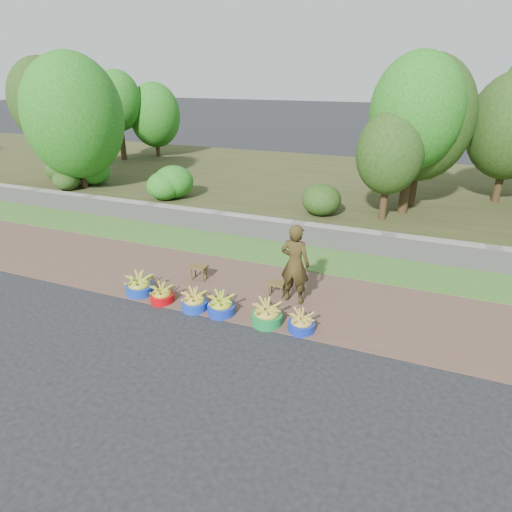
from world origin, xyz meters
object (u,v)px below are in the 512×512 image
at_px(basin_c, 194,301).
at_px(basin_d, 221,306).
at_px(basin_a, 140,286).
at_px(basin_e, 267,314).
at_px(basin_b, 162,295).
at_px(stool_left, 199,269).
at_px(vendor_woman, 295,264).
at_px(stool_right, 277,285).
at_px(basin_f, 302,323).

height_order(basin_c, basin_d, basin_d).
bearing_deg(basin_a, basin_d, -2.40).
bearing_deg(basin_a, basin_e, -1.51).
height_order(basin_b, basin_c, basin_c).
xyz_separation_m(stool_left, vendor_woman, (2.14, -0.14, 0.53)).
height_order(basin_a, basin_c, basin_a).
bearing_deg(basin_b, stool_right, 27.40).
bearing_deg(basin_a, vendor_woman, 16.10).
distance_m(basin_d, basin_e, 0.89).
bearing_deg(basin_b, basin_a, 169.94).
height_order(stool_left, vendor_woman, vendor_woman).
xyz_separation_m(basin_b, stool_right, (1.96, 1.02, 0.10)).
height_order(basin_a, stool_right, basin_a).
relative_size(basin_b, basin_c, 0.94).
relative_size(basin_a, basin_e, 1.01).
bearing_deg(vendor_woman, basin_d, 44.68).
bearing_deg(stool_left, basin_c, -64.94).
height_order(basin_b, basin_f, basin_f).
distance_m(stool_left, stool_right, 1.77).
relative_size(basin_d, stool_left, 1.43).
bearing_deg(stool_right, basin_b, -152.60).
bearing_deg(vendor_woman, basin_a, 20.61).
height_order(basin_e, stool_right, basin_e).
bearing_deg(stool_left, basin_e, -28.69).
bearing_deg(stool_right, vendor_woman, -10.33).
bearing_deg(stool_left, basin_d, -45.39).
bearing_deg(basin_a, stool_left, 51.63).
distance_m(basin_e, stool_right, 1.00).
xyz_separation_m(stool_right, vendor_woman, (0.38, -0.07, 0.54)).
bearing_deg(basin_e, stool_left, 151.31).
bearing_deg(stool_left, basin_f, -22.42).
relative_size(basin_f, stool_right, 1.37).
relative_size(stool_right, vendor_woman, 0.22).
distance_m(basin_e, stool_left, 2.21).
xyz_separation_m(stool_left, stool_right, (1.76, -0.08, -0.01)).
bearing_deg(stool_right, basin_a, -160.29).
bearing_deg(stool_left, vendor_woman, -3.86).
bearing_deg(vendor_woman, basin_f, 119.34).
relative_size(basin_c, stool_right, 1.45).
height_order(basin_f, vendor_woman, vendor_woman).
relative_size(basin_d, vendor_woman, 0.33).
bearing_deg(basin_a, basin_b, -10.06).
xyz_separation_m(basin_b, basin_d, (1.25, 0.03, 0.02)).
distance_m(basin_a, basin_d, 1.83).
bearing_deg(stool_right, basin_f, -50.84).
distance_m(basin_d, stool_left, 1.50).
height_order(basin_b, stool_right, basin_b).
relative_size(basin_f, vendor_woman, 0.30).
xyz_separation_m(basin_a, basin_c, (1.30, -0.12, -0.02)).
relative_size(basin_a, basin_d, 1.08).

